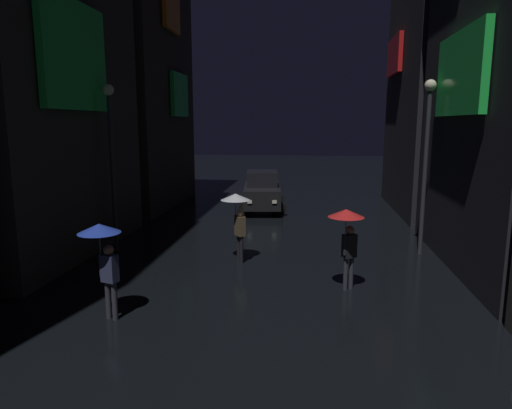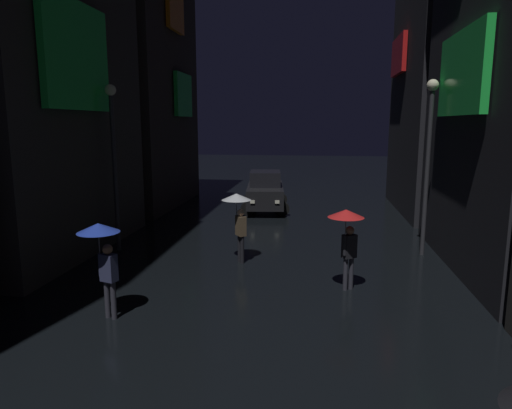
# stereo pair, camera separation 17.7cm
# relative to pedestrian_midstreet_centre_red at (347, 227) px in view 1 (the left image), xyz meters

# --- Properties ---
(building_left_far) EXTENTS (4.25, 7.76, 14.71)m
(building_left_far) POSITION_rel_pedestrian_midstreet_centre_red_xyz_m (-9.83, 11.38, 5.69)
(building_left_far) COLOR #2D2826
(building_left_far) RESTS_ON ground
(pedestrian_midstreet_centre_red) EXTENTS (0.90, 0.90, 2.12)m
(pedestrian_midstreet_centre_red) POSITION_rel_pedestrian_midstreet_centre_red_xyz_m (0.00, 0.00, 0.00)
(pedestrian_midstreet_centre_red) COLOR #2D2D38
(pedestrian_midstreet_centre_red) RESTS_ON ground
(pedestrian_far_right_blue) EXTENTS (0.90, 0.90, 2.12)m
(pedestrian_far_right_blue) POSITION_rel_pedestrian_midstreet_centre_red_xyz_m (-5.29, -2.36, 0.00)
(pedestrian_far_right_blue) COLOR #2D2D38
(pedestrian_far_right_blue) RESTS_ON ground
(pedestrian_foreground_left_clear) EXTENTS (0.90, 0.90, 2.12)m
(pedestrian_foreground_left_clear) POSITION_rel_pedestrian_midstreet_centre_red_xyz_m (-3.13, 2.09, 0.00)
(pedestrian_foreground_left_clear) COLOR black
(pedestrian_foreground_left_clear) RESTS_ON ground
(car_distant) EXTENTS (2.55, 4.29, 1.92)m
(car_distant) POSITION_rel_pedestrian_midstreet_centre_red_xyz_m (-3.28, 10.59, -0.74)
(car_distant) COLOR black
(car_distant) RESTS_ON ground
(streetlamp_left_far) EXTENTS (0.36, 0.36, 5.43)m
(streetlamp_left_far) POSITION_rel_pedestrian_midstreet_centre_red_xyz_m (-7.34, 2.84, 1.73)
(streetlamp_left_far) COLOR #2D2D33
(streetlamp_left_far) RESTS_ON ground
(streetlamp_right_far) EXTENTS (0.36, 0.36, 5.54)m
(streetlamp_right_far) POSITION_rel_pedestrian_midstreet_centre_red_xyz_m (2.66, 3.64, 1.79)
(streetlamp_right_far) COLOR #2D2D33
(streetlamp_right_far) RESTS_ON ground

